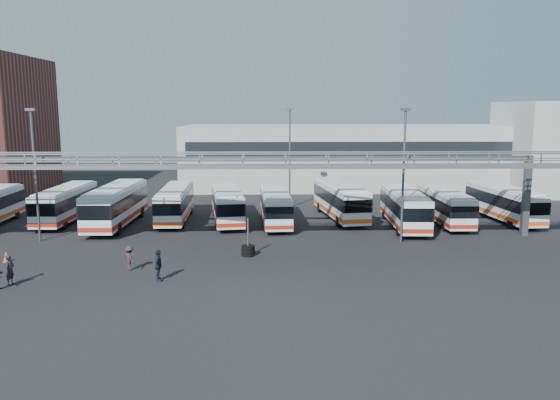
{
  "coord_description": "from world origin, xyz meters",
  "views": [
    {
      "loc": [
        1.74,
        -33.73,
        10.15
      ],
      "look_at": [
        2.64,
        6.0,
        3.5
      ],
      "focal_mm": 35.0,
      "sensor_mm": 36.0,
      "label": 1
    }
  ],
  "objects_px": {
    "bus_3": "(175,202)",
    "bus_8": "(445,205)",
    "bus_7": "(404,207)",
    "pedestrian_a": "(10,270)",
    "bus_2": "(116,204)",
    "bus_9": "(504,202)",
    "bus_1": "(66,203)",
    "pedestrian_d": "(158,265)",
    "tire_stack": "(248,249)",
    "cone_right": "(6,257)",
    "bus_6": "(340,199)",
    "pedestrian_c": "(130,258)",
    "bus_5": "(275,205)",
    "light_pole_mid": "(404,168)",
    "bus_4": "(227,203)",
    "light_pole_left": "(35,168)",
    "light_pole_back": "(290,153)"
  },
  "relations": [
    {
      "from": "pedestrian_d",
      "to": "light_pole_left",
      "type": "bearing_deg",
      "value": 51.21
    },
    {
      "from": "bus_5",
      "to": "pedestrian_a",
      "type": "xyz_separation_m",
      "value": [
        -15.7,
        -16.69,
        -0.79
      ]
    },
    {
      "from": "bus_4",
      "to": "bus_9",
      "type": "relative_size",
      "value": 0.99
    },
    {
      "from": "bus_2",
      "to": "bus_4",
      "type": "distance_m",
      "value": 9.67
    },
    {
      "from": "light_pole_back",
      "to": "pedestrian_c",
      "type": "xyz_separation_m",
      "value": [
        -11.04,
        -22.0,
        -4.94
      ]
    },
    {
      "from": "bus_3",
      "to": "pedestrian_a",
      "type": "bearing_deg",
      "value": -111.87
    },
    {
      "from": "light_pole_back",
      "to": "bus_3",
      "type": "xyz_separation_m",
      "value": [
        -10.73,
        -6.52,
        -4.0
      ]
    },
    {
      "from": "light_pole_left",
      "to": "bus_4",
      "type": "bearing_deg",
      "value": 26.0
    },
    {
      "from": "bus_1",
      "to": "pedestrian_c",
      "type": "bearing_deg",
      "value": -57.02
    },
    {
      "from": "bus_7",
      "to": "cone_right",
      "type": "xyz_separation_m",
      "value": [
        -29.36,
        -10.31,
        -1.43
      ]
    },
    {
      "from": "light_pole_left",
      "to": "light_pole_mid",
      "type": "height_order",
      "value": "same"
    },
    {
      "from": "bus_2",
      "to": "pedestrian_c",
      "type": "distance_m",
      "value": 14.27
    },
    {
      "from": "light_pole_left",
      "to": "bus_1",
      "type": "height_order",
      "value": "light_pole_left"
    },
    {
      "from": "pedestrian_c",
      "to": "light_pole_left",
      "type": "bearing_deg",
      "value": 6.91
    },
    {
      "from": "bus_4",
      "to": "light_pole_mid",
      "type": "bearing_deg",
      "value": -37.2
    },
    {
      "from": "pedestrian_d",
      "to": "bus_5",
      "type": "bearing_deg",
      "value": -20.46
    },
    {
      "from": "bus_7",
      "to": "pedestrian_a",
      "type": "xyz_separation_m",
      "value": [
        -26.85,
        -15.16,
        -0.9
      ]
    },
    {
      "from": "cone_right",
      "to": "bus_6",
      "type": "bearing_deg",
      "value": 30.04
    },
    {
      "from": "bus_1",
      "to": "bus_6",
      "type": "height_order",
      "value": "bus_6"
    },
    {
      "from": "bus_5",
      "to": "tire_stack",
      "type": "height_order",
      "value": "bus_5"
    },
    {
      "from": "pedestrian_d",
      "to": "tire_stack",
      "type": "xyz_separation_m",
      "value": [
        5.15,
        5.5,
        -0.5
      ]
    },
    {
      "from": "light_pole_mid",
      "to": "bus_1",
      "type": "xyz_separation_m",
      "value": [
        -28.57,
        8.32,
        -3.97
      ]
    },
    {
      "from": "light_pole_left",
      "to": "pedestrian_d",
      "type": "distance_m",
      "value": 15.89
    },
    {
      "from": "bus_4",
      "to": "cone_right",
      "type": "height_order",
      "value": "bus_4"
    },
    {
      "from": "bus_6",
      "to": "bus_1",
      "type": "bearing_deg",
      "value": 173.81
    },
    {
      "from": "bus_2",
      "to": "pedestrian_d",
      "type": "distance_m",
      "value": 17.11
    },
    {
      "from": "light_pole_mid",
      "to": "bus_5",
      "type": "distance_m",
      "value": 12.52
    },
    {
      "from": "light_pole_mid",
      "to": "bus_3",
      "type": "bearing_deg",
      "value": 155.64
    },
    {
      "from": "tire_stack",
      "to": "bus_6",
      "type": "bearing_deg",
      "value": 57.7
    },
    {
      "from": "bus_9",
      "to": "bus_1",
      "type": "bearing_deg",
      "value": 173.94
    },
    {
      "from": "pedestrian_a",
      "to": "cone_right",
      "type": "bearing_deg",
      "value": 35.86
    },
    {
      "from": "bus_2",
      "to": "pedestrian_c",
      "type": "xyz_separation_m",
      "value": [
        4.47,
        -13.5,
        -1.16
      ]
    },
    {
      "from": "bus_8",
      "to": "tire_stack",
      "type": "bearing_deg",
      "value": -148.63
    },
    {
      "from": "pedestrian_a",
      "to": "tire_stack",
      "type": "height_order",
      "value": "tire_stack"
    },
    {
      "from": "bus_1",
      "to": "bus_9",
      "type": "distance_m",
      "value": 39.9
    },
    {
      "from": "light_pole_left",
      "to": "bus_3",
      "type": "xyz_separation_m",
      "value": [
        9.27,
        7.48,
        -4.0
      ]
    },
    {
      "from": "bus_2",
      "to": "bus_7",
      "type": "distance_m",
      "value": 25.08
    },
    {
      "from": "bus_3",
      "to": "bus_8",
      "type": "height_order",
      "value": "bus_3"
    },
    {
      "from": "pedestrian_c",
      "to": "bus_6",
      "type": "bearing_deg",
      "value": -85.14
    },
    {
      "from": "light_pole_left",
      "to": "bus_8",
      "type": "height_order",
      "value": "light_pole_left"
    },
    {
      "from": "pedestrian_a",
      "to": "pedestrian_c",
      "type": "relative_size",
      "value": 1.15
    },
    {
      "from": "bus_7",
      "to": "light_pole_mid",
      "type": "bearing_deg",
      "value": -103.28
    },
    {
      "from": "bus_6",
      "to": "tire_stack",
      "type": "relative_size",
      "value": 4.17
    },
    {
      "from": "light_pole_mid",
      "to": "pedestrian_d",
      "type": "distance_m",
      "value": 19.74
    },
    {
      "from": "light_pole_mid",
      "to": "pedestrian_c",
      "type": "xyz_separation_m",
      "value": [
        -19.04,
        -7.0,
        -4.94
      ]
    },
    {
      "from": "light_pole_mid",
      "to": "pedestrian_a",
      "type": "height_order",
      "value": "light_pole_mid"
    },
    {
      "from": "bus_4",
      "to": "pedestrian_d",
      "type": "relative_size",
      "value": 5.54
    },
    {
      "from": "bus_5",
      "to": "bus_7",
      "type": "distance_m",
      "value": 11.25
    },
    {
      "from": "bus_2",
      "to": "pedestrian_d",
      "type": "bearing_deg",
      "value": -65.52
    },
    {
      "from": "bus_5",
      "to": "bus_9",
      "type": "xyz_separation_m",
      "value": [
        20.92,
        0.95,
        0.07
      ]
    }
  ]
}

